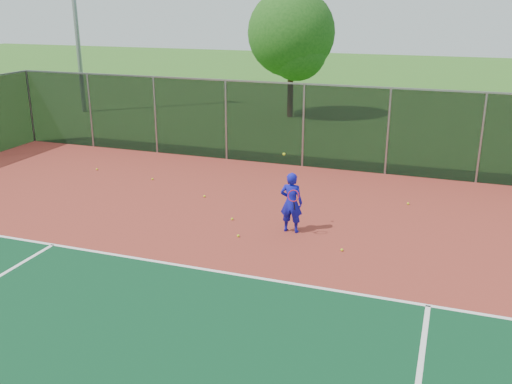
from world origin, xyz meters
TOP-DOWN VIEW (x-y plane):
  - ground at (0.00, 0.00)m, footprint 120.00×120.00m
  - court_apron at (0.00, 2.00)m, footprint 30.00×20.00m
  - fence_back at (0.00, 12.00)m, footprint 30.00×0.06m
  - tennis_player at (-1.66, 5.82)m, footprint 0.60×0.61m
  - practice_ball_0 at (-2.83, 5.01)m, footprint 0.07×0.07m
  - practice_ball_2 at (1.07, 8.98)m, footprint 0.07×0.07m
  - practice_ball_3 at (-3.42, 6.07)m, footprint 0.07×0.07m
  - practice_ball_5 at (-9.81, 9.02)m, footprint 0.07×0.07m
  - practice_ball_6 at (-7.35, 8.64)m, footprint 0.07×0.07m
  - practice_ball_7 at (-4.94, 7.58)m, footprint 0.07×0.07m
  - practice_ball_8 at (-0.14, 5.03)m, footprint 0.07×0.07m
  - tree_back_left at (-5.99, 20.92)m, footprint 4.40×4.40m

SIDE VIEW (x-z plane):
  - ground at x=0.00m, z-range 0.00..0.00m
  - court_apron at x=0.00m, z-range 0.00..0.02m
  - practice_ball_0 at x=-2.83m, z-range 0.02..0.09m
  - practice_ball_2 at x=1.07m, z-range 0.02..0.09m
  - practice_ball_3 at x=-3.42m, z-range 0.02..0.09m
  - practice_ball_5 at x=-9.81m, z-range 0.02..0.09m
  - practice_ball_6 at x=-7.35m, z-range 0.02..0.09m
  - practice_ball_7 at x=-4.94m, z-range 0.02..0.09m
  - practice_ball_8 at x=-0.14m, z-range 0.02..0.09m
  - tennis_player at x=-1.66m, z-range -0.22..1.88m
  - fence_back at x=0.00m, z-range 0.05..3.08m
  - tree_back_left at x=-5.99m, z-range 0.82..7.29m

